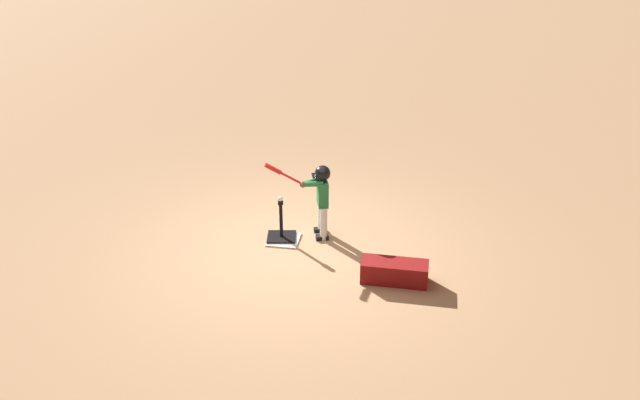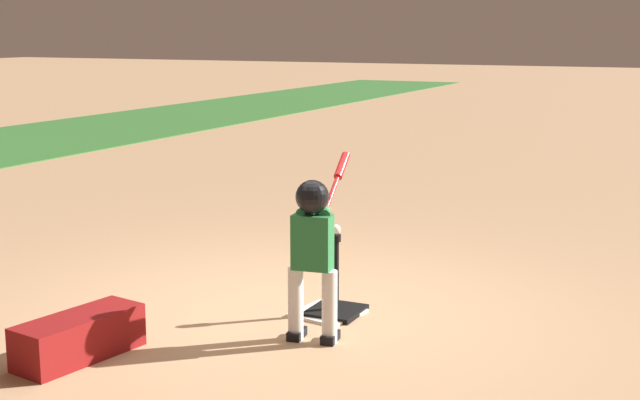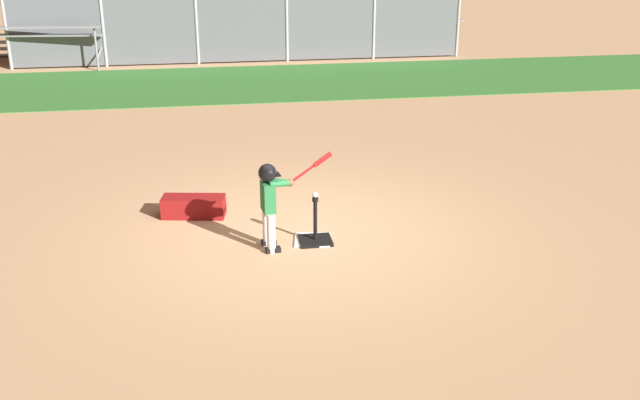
# 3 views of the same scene
# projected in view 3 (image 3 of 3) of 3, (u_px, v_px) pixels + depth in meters

# --- Properties ---
(ground_plane) EXTENTS (90.00, 90.00, 0.00)m
(ground_plane) POSITION_uv_depth(u_px,v_px,m) (299.00, 233.00, 9.63)
(ground_plane) COLOR tan
(grass_outfield_strip) EXTENTS (56.00, 4.17, 0.02)m
(grass_outfield_strip) POSITION_uv_depth(u_px,v_px,m) (250.00, 83.00, 18.00)
(grass_outfield_strip) COLOR #33702D
(grass_outfield_strip) RESTS_ON ground_plane
(backstop_fence) EXTENTS (12.19, 0.08, 1.92)m
(backstop_fence) POSITION_uv_depth(u_px,v_px,m) (242.00, 25.00, 20.09)
(backstop_fence) COLOR #9E9EA3
(backstop_fence) RESTS_ON ground_plane
(home_plate) EXTENTS (0.50, 0.50, 0.02)m
(home_plate) POSITION_uv_depth(u_px,v_px,m) (312.00, 240.00, 9.40)
(home_plate) COLOR white
(home_plate) RESTS_ON ground_plane
(batting_tee) EXTENTS (0.41, 0.37, 0.60)m
(batting_tee) POSITION_uv_depth(u_px,v_px,m) (315.00, 236.00, 9.33)
(batting_tee) COLOR black
(batting_tee) RESTS_ON ground_plane
(batter_child) EXTENTS (0.91, 0.35, 1.18)m
(batter_child) POSITION_uv_depth(u_px,v_px,m) (271.00, 195.00, 8.95)
(batter_child) COLOR silver
(batter_child) RESTS_ON ground_plane
(baseball) EXTENTS (0.07, 0.07, 0.07)m
(baseball) POSITION_uv_depth(u_px,v_px,m) (315.00, 195.00, 9.14)
(baseball) COLOR white
(baseball) RESTS_ON batting_tee
(bleachers_far_right) EXTENTS (4.02, 2.84, 1.16)m
(bleachers_far_right) POSITION_uv_depth(u_px,v_px,m) (40.00, 42.00, 20.16)
(bleachers_far_right) COLOR gray
(bleachers_far_right) RESTS_ON ground_plane
(bleachers_left_center) EXTENTS (3.07, 2.88, 1.39)m
(bleachers_left_center) POSITION_uv_depth(u_px,v_px,m) (238.00, 30.00, 21.52)
(bleachers_left_center) COLOR gray
(bleachers_left_center) RESTS_ON ground_plane
(bleachers_far_left) EXTENTS (3.78, 2.22, 0.97)m
(bleachers_far_left) POSITION_uv_depth(u_px,v_px,m) (394.00, 34.00, 22.16)
(bleachers_far_left) COLOR gray
(bleachers_far_left) RESTS_ON ground_plane
(equipment_bag) EXTENTS (0.88, 0.46, 0.28)m
(equipment_bag) POSITION_uv_depth(u_px,v_px,m) (194.00, 207.00, 10.11)
(equipment_bag) COLOR maroon
(equipment_bag) RESTS_ON ground_plane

